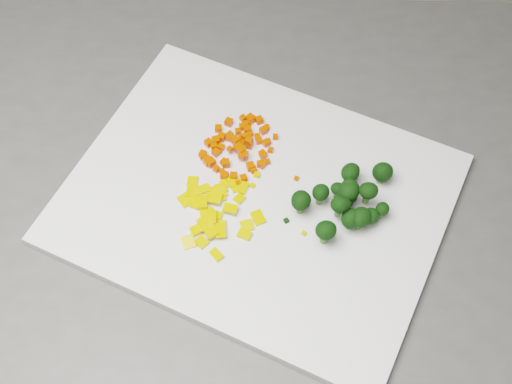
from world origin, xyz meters
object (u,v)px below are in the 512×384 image
(carrot_pile, at_px, (239,142))
(broccoli_pile, at_px, (348,193))
(pepper_pile, at_px, (212,214))
(counter_block, at_px, (279,314))
(cutting_board, at_px, (256,198))

(carrot_pile, height_order, broccoli_pile, broccoli_pile)
(carrot_pile, bearing_deg, pepper_pile, -88.09)
(counter_block, relative_size, carrot_pile, 9.97)
(carrot_pile, bearing_deg, counter_block, -22.66)
(counter_block, height_order, carrot_pile, carrot_pile)
(counter_block, distance_m, carrot_pile, 0.49)
(counter_block, height_order, cutting_board, cutting_board)
(counter_block, relative_size, pepper_pile, 8.59)
(counter_block, xyz_separation_m, carrot_pile, (-0.08, 0.04, 0.48))
(pepper_pile, relative_size, broccoli_pile, 0.97)
(cutting_board, height_order, pepper_pile, pepper_pile)
(cutting_board, relative_size, broccoli_pile, 3.75)
(counter_block, height_order, pepper_pile, pepper_pile)
(counter_block, xyz_separation_m, pepper_pile, (-0.08, -0.08, 0.47))
(carrot_pile, height_order, pepper_pile, carrot_pile)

